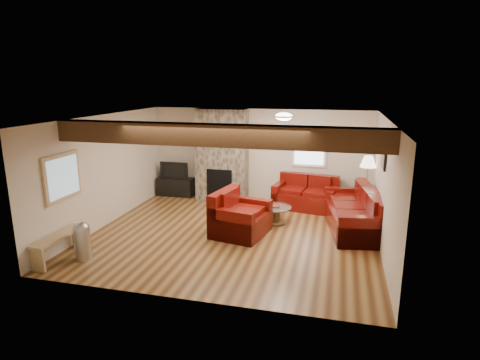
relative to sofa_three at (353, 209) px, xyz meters
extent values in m
plane|color=#523015|center=(-2.48, -0.95, -0.46)|extent=(8.00, 8.00, 0.00)
plane|color=white|center=(-2.48, -0.95, 2.04)|extent=(8.00, 8.00, 0.00)
plane|color=beige|center=(-2.48, 1.80, 0.79)|extent=(8.00, 0.00, 8.00)
plane|color=beige|center=(-2.48, -3.70, 0.79)|extent=(8.00, 0.00, 8.00)
plane|color=beige|center=(-5.48, -0.95, 0.79)|extent=(0.00, 7.50, 7.50)
plane|color=beige|center=(0.52, -0.95, 0.79)|extent=(0.00, 7.50, 7.50)
cube|color=#31200E|center=(-2.48, -2.20, 1.85)|extent=(6.00, 0.36, 0.38)
cube|color=#3B352D|center=(-3.48, 1.55, 0.79)|extent=(1.40, 0.50, 2.50)
cube|color=black|center=(-3.48, 1.30, -0.01)|extent=(0.70, 0.06, 0.90)
cube|color=#3B352D|center=(-3.48, 1.25, -0.42)|extent=(1.00, 0.25, 0.08)
cylinder|color=#452A16|center=(-1.75, -0.03, -0.44)|extent=(0.54, 0.54, 0.04)
cylinder|color=#452A16|center=(-1.75, -0.03, -0.28)|extent=(0.29, 0.29, 0.36)
cylinder|color=silver|center=(-1.75, -0.03, -0.07)|extent=(0.80, 0.80, 0.02)
cube|color=maroon|center=(-1.75, -0.03, -0.05)|extent=(0.22, 0.16, 0.03)
cube|color=black|center=(-4.88, 1.58, -0.20)|extent=(1.03, 0.41, 0.52)
imported|color=black|center=(-4.88, 1.58, 0.30)|extent=(0.83, 0.11, 0.48)
cylinder|color=tan|center=(0.32, 1.04, -0.44)|extent=(0.27, 0.27, 0.03)
cylinder|color=tan|center=(0.32, 1.04, 0.21)|extent=(0.03, 0.03, 1.33)
cone|color=#FFE8C1|center=(0.32, 1.04, 0.90)|extent=(0.38, 0.38, 0.27)
camera|label=1|loc=(-0.36, -8.80, 2.76)|focal=30.00mm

